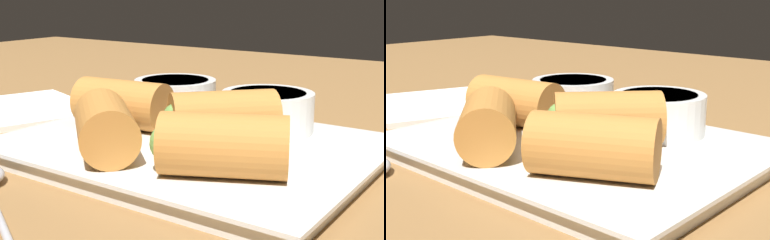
% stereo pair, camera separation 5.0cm
% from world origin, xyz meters
% --- Properties ---
extents(table_surface, '(1.80, 1.40, 0.02)m').
position_xyz_m(table_surface, '(0.00, 0.00, 0.01)').
color(table_surface, olive).
rests_on(table_surface, ground).
extents(serving_plate, '(0.28, 0.22, 0.01)m').
position_xyz_m(serving_plate, '(0.03, 0.02, 0.03)').
color(serving_plate, silver).
rests_on(serving_plate, table_surface).
extents(roll_front_left, '(0.09, 0.09, 0.04)m').
position_xyz_m(roll_front_left, '(0.00, -0.04, 0.06)').
color(roll_front_left, '#B77533').
rests_on(roll_front_left, serving_plate).
extents(roll_front_right, '(0.09, 0.07, 0.04)m').
position_xyz_m(roll_front_right, '(0.09, -0.04, 0.06)').
color(roll_front_right, '#B77533').
rests_on(roll_front_right, serving_plate).
extents(roll_back_left, '(0.09, 0.05, 0.04)m').
position_xyz_m(roll_back_left, '(-0.05, 0.02, 0.06)').
color(roll_back_left, '#B77533').
rests_on(roll_back_left, serving_plate).
extents(roll_back_right, '(0.09, 0.09, 0.04)m').
position_xyz_m(roll_back_right, '(0.05, 0.03, 0.06)').
color(roll_back_right, '#B77533').
rests_on(roll_back_right, serving_plate).
extents(dipping_bowl_near, '(0.08, 0.08, 0.03)m').
position_xyz_m(dipping_bowl_near, '(0.07, 0.09, 0.05)').
color(dipping_bowl_near, silver).
rests_on(dipping_bowl_near, serving_plate).
extents(dipping_bowl_far, '(0.08, 0.08, 0.03)m').
position_xyz_m(dipping_bowl_far, '(-0.03, 0.09, 0.05)').
color(dipping_bowl_far, silver).
rests_on(dipping_bowl_far, serving_plate).
extents(napkin, '(0.19, 0.17, 0.01)m').
position_xyz_m(napkin, '(-0.22, 0.05, 0.02)').
color(napkin, white).
rests_on(napkin, table_surface).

